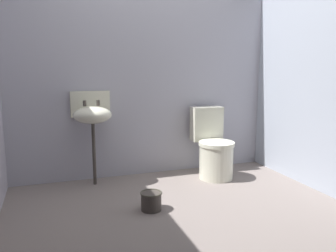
% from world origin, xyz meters
% --- Properties ---
extents(ground_plane, '(3.40, 2.52, 0.08)m').
position_xyz_m(ground_plane, '(0.00, 0.00, -0.04)').
color(ground_plane, slate).
extents(wall_back, '(3.40, 0.10, 2.16)m').
position_xyz_m(wall_back, '(0.00, 1.11, 1.08)').
color(wall_back, '#A9A8B5').
rests_on(wall_back, ground).
extents(wall_right, '(0.10, 2.32, 2.16)m').
position_xyz_m(wall_right, '(1.55, 0.10, 1.08)').
color(wall_right, '#A3ACBC').
rests_on(wall_right, ground).
extents(toilet_near_wall, '(0.42, 0.61, 0.78)m').
position_xyz_m(toilet_near_wall, '(0.70, 0.71, 0.32)').
color(toilet_near_wall, silver).
rests_on(toilet_near_wall, ground).
extents(sink, '(0.42, 0.35, 0.99)m').
position_xyz_m(sink, '(-0.62, 0.90, 0.75)').
color(sink, '#3F3934').
rests_on(sink, ground).
extents(bucket, '(0.20, 0.20, 0.17)m').
position_xyz_m(bucket, '(-0.24, 0.02, 0.09)').
color(bucket, '#3F3934').
rests_on(bucket, ground).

